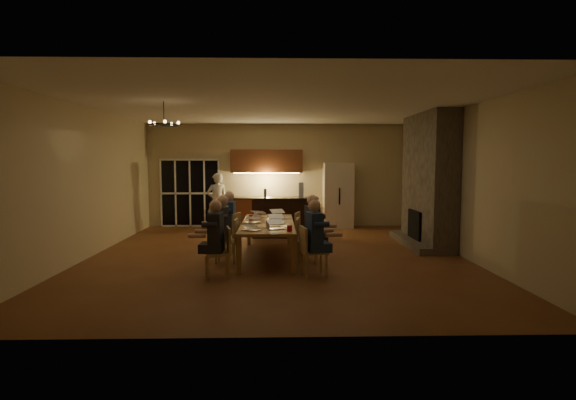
% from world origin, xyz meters
% --- Properties ---
extents(floor, '(9.00, 9.00, 0.00)m').
position_xyz_m(floor, '(0.00, 0.00, 0.00)').
color(floor, brown).
rests_on(floor, ground).
extents(back_wall, '(8.00, 0.04, 3.20)m').
position_xyz_m(back_wall, '(0.00, 4.52, 1.60)').
color(back_wall, '#C4B78B').
rests_on(back_wall, ground).
extents(left_wall, '(0.04, 9.00, 3.20)m').
position_xyz_m(left_wall, '(-4.02, 0.00, 1.60)').
color(left_wall, '#C4B78B').
rests_on(left_wall, ground).
extents(right_wall, '(0.04, 9.00, 3.20)m').
position_xyz_m(right_wall, '(4.02, 0.00, 1.60)').
color(right_wall, '#C4B78B').
rests_on(right_wall, ground).
extents(ceiling, '(8.00, 9.00, 0.04)m').
position_xyz_m(ceiling, '(0.00, 0.00, 3.22)').
color(ceiling, white).
rests_on(ceiling, back_wall).
extents(french_doors, '(1.86, 0.08, 2.10)m').
position_xyz_m(french_doors, '(-2.70, 4.47, 1.05)').
color(french_doors, black).
rests_on(french_doors, ground).
extents(fireplace, '(0.58, 2.50, 3.20)m').
position_xyz_m(fireplace, '(3.70, 1.20, 1.60)').
color(fireplace, '#62574D').
rests_on(fireplace, ground).
extents(kitchenette, '(2.24, 0.68, 2.40)m').
position_xyz_m(kitchenette, '(-0.30, 4.20, 1.20)').
color(kitchenette, brown).
rests_on(kitchenette, ground).
extents(refrigerator, '(0.90, 0.68, 2.00)m').
position_xyz_m(refrigerator, '(1.90, 4.15, 1.00)').
color(refrigerator, beige).
rests_on(refrigerator, ground).
extents(dining_table, '(1.10, 3.00, 0.75)m').
position_xyz_m(dining_table, '(-0.18, -0.13, 0.38)').
color(dining_table, '#A47641').
rests_on(dining_table, ground).
extents(bar_island, '(1.85, 0.75, 1.08)m').
position_xyz_m(bar_island, '(0.23, 2.48, 0.54)').
color(bar_island, black).
rests_on(bar_island, ground).
extents(chair_left_near, '(0.52, 0.52, 0.89)m').
position_xyz_m(chair_left_near, '(-1.04, -1.77, 0.45)').
color(chair_left_near, tan).
rests_on(chair_left_near, ground).
extents(chair_left_mid, '(0.46, 0.46, 0.89)m').
position_xyz_m(chair_left_mid, '(-1.01, -0.58, 0.45)').
color(chair_left_mid, tan).
rests_on(chair_left_mid, ground).
extents(chair_left_far, '(0.56, 0.56, 0.89)m').
position_xyz_m(chair_left_far, '(-1.08, 0.50, 0.45)').
color(chair_left_far, tan).
rests_on(chair_left_far, ground).
extents(chair_right_near, '(0.52, 0.52, 0.89)m').
position_xyz_m(chair_right_near, '(0.68, -1.67, 0.45)').
color(chair_right_near, tan).
rests_on(chair_right_near, ground).
extents(chair_right_mid, '(0.49, 0.49, 0.89)m').
position_xyz_m(chair_right_mid, '(0.63, -0.56, 0.45)').
color(chair_right_mid, tan).
rests_on(chair_right_mid, ground).
extents(chair_right_far, '(0.54, 0.54, 0.89)m').
position_xyz_m(chair_right_far, '(0.68, 0.52, 0.45)').
color(chair_right_far, tan).
rests_on(chair_right_far, ground).
extents(person_left_near, '(0.64, 0.64, 1.38)m').
position_xyz_m(person_left_near, '(-1.07, -1.73, 0.69)').
color(person_left_near, '#252930').
rests_on(person_left_near, ground).
extents(person_right_near, '(0.71, 0.71, 1.38)m').
position_xyz_m(person_right_near, '(0.68, -1.72, 0.69)').
color(person_right_near, navy).
rests_on(person_right_near, ground).
extents(person_left_mid, '(0.69, 0.69, 1.38)m').
position_xyz_m(person_left_mid, '(-1.07, -0.58, 0.69)').
color(person_left_mid, '#3A3E44').
rests_on(person_left_mid, ground).
extents(person_right_mid, '(0.71, 0.71, 1.38)m').
position_xyz_m(person_right_mid, '(0.73, -0.65, 0.69)').
color(person_right_mid, '#252930').
rests_on(person_right_mid, ground).
extents(person_left_far, '(0.62, 0.62, 1.38)m').
position_xyz_m(person_left_far, '(-1.05, 0.45, 0.69)').
color(person_left_far, navy).
rests_on(person_left_far, ground).
extents(standing_person, '(0.72, 0.59, 1.71)m').
position_xyz_m(standing_person, '(-1.76, 3.73, 0.85)').
color(standing_person, silver).
rests_on(standing_person, ground).
extents(chandelier, '(0.58, 0.58, 0.03)m').
position_xyz_m(chandelier, '(-2.15, -0.85, 2.75)').
color(chandelier, black).
rests_on(chandelier, ceiling).
extents(laptop_a, '(0.42, 0.41, 0.23)m').
position_xyz_m(laptop_a, '(-0.47, -1.18, 0.86)').
color(laptop_a, silver).
rests_on(laptop_a, dining_table).
extents(laptop_b, '(0.39, 0.37, 0.23)m').
position_xyz_m(laptop_b, '(0.02, -1.01, 0.86)').
color(laptop_b, silver).
rests_on(laptop_b, dining_table).
extents(laptop_c, '(0.37, 0.34, 0.23)m').
position_xyz_m(laptop_c, '(-0.49, -0.12, 0.86)').
color(laptop_c, silver).
rests_on(laptop_c, dining_table).
extents(laptop_d, '(0.38, 0.35, 0.23)m').
position_xyz_m(laptop_d, '(0.02, -0.13, 0.86)').
color(laptop_d, silver).
rests_on(laptop_d, dining_table).
extents(laptop_e, '(0.41, 0.39, 0.23)m').
position_xyz_m(laptop_e, '(-0.37, 0.90, 0.86)').
color(laptop_e, silver).
rests_on(laptop_e, dining_table).
extents(laptop_f, '(0.40, 0.38, 0.23)m').
position_xyz_m(laptop_f, '(0.06, 0.87, 0.86)').
color(laptop_f, silver).
rests_on(laptop_f, dining_table).
extents(mug_front, '(0.08, 0.08, 0.10)m').
position_xyz_m(mug_front, '(-0.17, -0.55, 0.80)').
color(mug_front, white).
rests_on(mug_front, dining_table).
extents(mug_mid, '(0.09, 0.09, 0.10)m').
position_xyz_m(mug_mid, '(-0.12, 0.42, 0.80)').
color(mug_mid, white).
rests_on(mug_mid, dining_table).
extents(mug_back, '(0.09, 0.09, 0.10)m').
position_xyz_m(mug_back, '(-0.48, 0.75, 0.80)').
color(mug_back, white).
rests_on(mug_back, dining_table).
extents(redcup_near, '(0.09, 0.09, 0.12)m').
position_xyz_m(redcup_near, '(0.25, -1.35, 0.81)').
color(redcup_near, '#B70C1B').
rests_on(redcup_near, dining_table).
extents(redcup_mid, '(0.10, 0.10, 0.12)m').
position_xyz_m(redcup_mid, '(-0.56, 0.30, 0.81)').
color(redcup_mid, '#B70C1B').
rests_on(redcup_mid, dining_table).
extents(redcup_far, '(0.10, 0.10, 0.12)m').
position_xyz_m(redcup_far, '(-0.08, 1.35, 0.81)').
color(redcup_far, '#B70C1B').
rests_on(redcup_far, dining_table).
extents(can_silver, '(0.06, 0.06, 0.12)m').
position_xyz_m(can_silver, '(-0.17, -0.90, 0.81)').
color(can_silver, '#B2B2B7').
rests_on(can_silver, dining_table).
extents(can_cola, '(0.06, 0.06, 0.12)m').
position_xyz_m(can_cola, '(-0.38, 1.34, 0.81)').
color(can_cola, '#3F0F0C').
rests_on(can_cola, dining_table).
extents(plate_near, '(0.25, 0.25, 0.02)m').
position_xyz_m(plate_near, '(0.17, -0.74, 0.76)').
color(plate_near, white).
rests_on(plate_near, dining_table).
extents(plate_left, '(0.22, 0.22, 0.02)m').
position_xyz_m(plate_left, '(-0.52, -0.99, 0.76)').
color(plate_left, white).
rests_on(plate_left, dining_table).
extents(plate_far, '(0.26, 0.26, 0.02)m').
position_xyz_m(plate_far, '(0.25, 0.63, 0.76)').
color(plate_far, white).
rests_on(plate_far, dining_table).
extents(notepad, '(0.19, 0.23, 0.01)m').
position_xyz_m(notepad, '(-0.04, -1.60, 0.76)').
color(notepad, white).
rests_on(notepad, dining_table).
extents(bar_bottle, '(0.08, 0.08, 0.24)m').
position_xyz_m(bar_bottle, '(-0.30, 2.49, 1.20)').
color(bar_bottle, '#99999E').
rests_on(bar_bottle, bar_island).
extents(bar_blender, '(0.14, 0.14, 0.40)m').
position_xyz_m(bar_blender, '(0.67, 2.40, 1.28)').
color(bar_blender, silver).
rests_on(bar_blender, bar_island).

